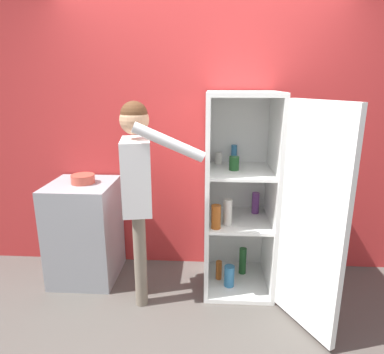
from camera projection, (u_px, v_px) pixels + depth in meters
ground_plane at (195, 326)px, 2.57m from camera, size 12.00×12.00×0.00m
wall_back at (201, 137)px, 3.17m from camera, size 7.00×0.06×2.55m
refrigerator at (252, 198)px, 2.83m from camera, size 0.89×1.17×1.69m
person at (138, 178)px, 2.62m from camera, size 0.67×0.50×1.64m
counter at (85, 231)px, 3.12m from camera, size 0.56×0.59×0.91m
bowl at (83, 179)px, 2.99m from camera, size 0.20×0.20×0.08m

